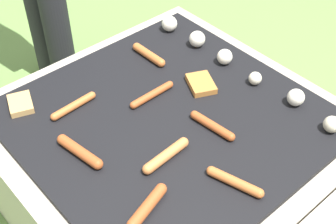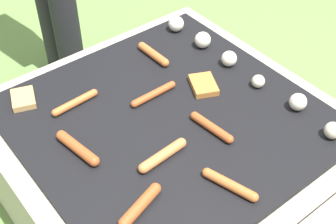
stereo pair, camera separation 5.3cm
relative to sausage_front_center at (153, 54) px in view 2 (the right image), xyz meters
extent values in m
plane|color=#608442|center=(0.26, -0.14, -0.41)|extent=(14.00, 14.00, 0.00)
cube|color=#A89E8C|center=(0.26, -0.14, -0.22)|extent=(0.95, 0.95, 0.38)
cube|color=black|center=(0.26, -0.14, -0.02)|extent=(0.83, 0.83, 0.02)
cylinder|color=black|center=(-0.51, -0.07, -0.03)|extent=(0.11, 0.11, 0.76)
cylinder|color=#A34C23|center=(0.48, -0.40, 0.00)|extent=(0.06, 0.13, 0.03)
sphere|color=#A34C23|center=(0.50, -0.46, 0.00)|extent=(0.03, 0.03, 0.03)
sphere|color=#A34C23|center=(0.46, -0.34, 0.00)|extent=(0.03, 0.03, 0.03)
cylinder|color=#B7602D|center=(0.05, -0.33, 0.00)|extent=(0.03, 0.14, 0.02)
sphere|color=#B7602D|center=(0.05, -0.26, 0.00)|extent=(0.02, 0.02, 0.02)
sphere|color=#B7602D|center=(0.05, -0.40, 0.00)|extent=(0.02, 0.02, 0.02)
cylinder|color=#A34C23|center=(0.39, -0.08, 0.00)|extent=(0.14, 0.04, 0.03)
sphere|color=#A34C23|center=(0.45, -0.07, 0.00)|extent=(0.03, 0.03, 0.03)
sphere|color=#A34C23|center=(0.32, -0.09, 0.00)|extent=(0.03, 0.03, 0.03)
cylinder|color=#A34C23|center=(0.22, -0.42, 0.00)|extent=(0.14, 0.05, 0.03)
sphere|color=#A34C23|center=(0.29, -0.41, 0.00)|extent=(0.03, 0.03, 0.03)
sphere|color=#A34C23|center=(0.15, -0.44, 0.00)|extent=(0.03, 0.03, 0.03)
cylinder|color=#C6753D|center=(0.38, -0.26, 0.00)|extent=(0.04, 0.14, 0.03)
sphere|color=#C6753D|center=(0.38, -0.19, 0.00)|extent=(0.03, 0.03, 0.03)
sphere|color=#C6753D|center=(0.39, -0.33, 0.00)|extent=(0.03, 0.03, 0.03)
cylinder|color=#A34C23|center=(0.16, -0.12, 0.00)|extent=(0.02, 0.15, 0.02)
sphere|color=#A34C23|center=(0.17, -0.20, 0.00)|extent=(0.02, 0.02, 0.02)
sphere|color=#A34C23|center=(0.16, -0.05, 0.00)|extent=(0.02, 0.02, 0.02)
cylinder|color=#B7602D|center=(0.00, 0.00, 0.00)|extent=(0.13, 0.03, 0.03)
sphere|color=#B7602D|center=(0.06, 0.00, 0.00)|extent=(0.03, 0.03, 0.03)
sphere|color=#B7602D|center=(-0.06, 0.00, 0.00)|extent=(0.03, 0.03, 0.03)
cylinder|color=#B7602D|center=(0.57, -0.19, 0.00)|extent=(0.14, 0.06, 0.03)
sphere|color=#B7602D|center=(0.63, -0.17, 0.00)|extent=(0.03, 0.03, 0.03)
sphere|color=#B7602D|center=(0.50, -0.20, 0.00)|extent=(0.03, 0.03, 0.03)
cube|color=#B27033|center=(0.23, 0.03, 0.00)|extent=(0.12, 0.11, 0.02)
cube|color=tan|center=(-0.07, -0.45, 0.00)|extent=(0.11, 0.10, 0.02)
sphere|color=silver|center=(-0.08, 0.17, 0.01)|extent=(0.06, 0.06, 0.06)
sphere|color=silver|center=(0.06, 0.17, 0.01)|extent=(0.06, 0.06, 0.06)
sphere|color=silver|center=(0.19, 0.17, 0.01)|extent=(0.05, 0.05, 0.05)
sphere|color=beige|center=(0.33, 0.17, 0.01)|extent=(0.04, 0.04, 0.04)
sphere|color=silver|center=(0.48, 0.18, 0.01)|extent=(0.05, 0.05, 0.05)
sphere|color=beige|center=(0.61, 0.17, 0.01)|extent=(0.05, 0.05, 0.05)
camera|label=1|loc=(1.02, -0.81, 0.94)|focal=50.00mm
camera|label=2|loc=(1.05, -0.77, 0.94)|focal=50.00mm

